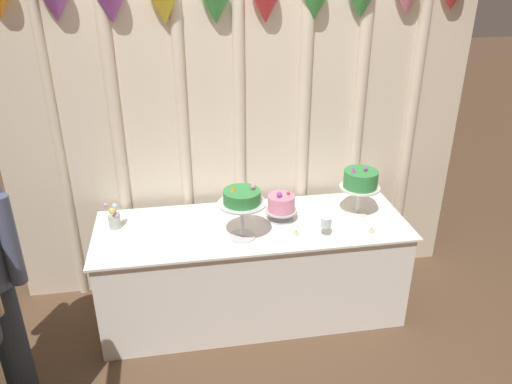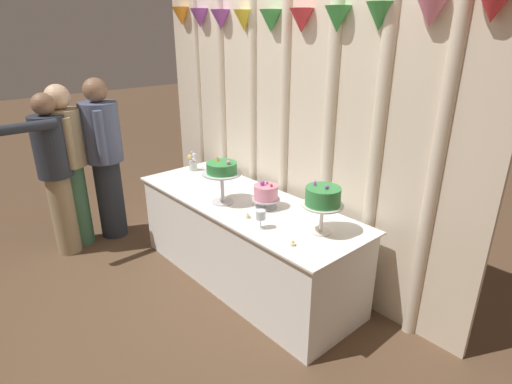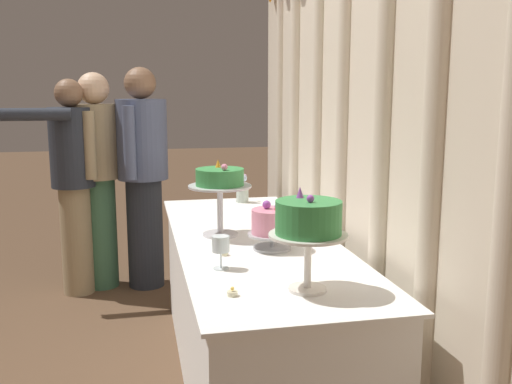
{
  "view_description": "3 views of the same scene",
  "coord_description": "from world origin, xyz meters",
  "px_view_note": "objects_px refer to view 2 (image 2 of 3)",
  "views": [
    {
      "loc": [
        -0.48,
        -2.88,
        2.44
      ],
      "look_at": [
        0.02,
        0.06,
        1.0
      ],
      "focal_mm": 35.28,
      "sensor_mm": 36.0,
      "label": 1
    },
    {
      "loc": [
        2.38,
        -1.87,
        2.05
      ],
      "look_at": [
        0.01,
        0.22,
        0.79
      ],
      "focal_mm": 28.9,
      "sensor_mm": 36.0,
      "label": 2
    },
    {
      "loc": [
        2.67,
        -0.45,
        1.45
      ],
      "look_at": [
        -0.01,
        0.11,
        0.97
      ],
      "focal_mm": 40.19,
      "sensor_mm": 36.0,
      "label": 3
    }
  ],
  "objects_px": {
    "flower_vase": "(193,163)",
    "guest_man_pink_jacket": "(68,161)",
    "guest_girl_blue_dress": "(54,169)",
    "cake_display_leftmost": "(222,171)",
    "cake_display_center": "(266,194)",
    "wine_glass": "(261,215)",
    "guest_man_dark_suit": "(104,155)",
    "cake_table": "(245,241)",
    "tealight_far_left": "(248,216)",
    "tealight_near_left": "(293,244)",
    "cake_display_rightmost": "(323,198)"
  },
  "relations": [
    {
      "from": "cake_display_rightmost",
      "to": "guest_man_dark_suit",
      "type": "bearing_deg",
      "value": -166.87
    },
    {
      "from": "cake_display_center",
      "to": "flower_vase",
      "type": "relative_size",
      "value": 1.25
    },
    {
      "from": "tealight_near_left",
      "to": "wine_glass",
      "type": "bearing_deg",
      "value": 178.74
    },
    {
      "from": "cake_display_rightmost",
      "to": "guest_girl_blue_dress",
      "type": "relative_size",
      "value": 0.24
    },
    {
      "from": "flower_vase",
      "to": "cake_display_leftmost",
      "type": "bearing_deg",
      "value": -17.63
    },
    {
      "from": "tealight_near_left",
      "to": "guest_girl_blue_dress",
      "type": "relative_size",
      "value": 0.02
    },
    {
      "from": "cake_table",
      "to": "guest_man_pink_jacket",
      "type": "xyz_separation_m",
      "value": [
        -1.62,
        -0.83,
        0.5
      ]
    },
    {
      "from": "guest_girl_blue_dress",
      "to": "wine_glass",
      "type": "bearing_deg",
      "value": 21.49
    },
    {
      "from": "guest_man_pink_jacket",
      "to": "guest_girl_blue_dress",
      "type": "height_order",
      "value": "guest_man_pink_jacket"
    },
    {
      "from": "cake_display_center",
      "to": "tealight_far_left",
      "type": "xyz_separation_m",
      "value": [
        0.05,
        -0.23,
        -0.1
      ]
    },
    {
      "from": "cake_display_center",
      "to": "tealight_far_left",
      "type": "bearing_deg",
      "value": -77.31
    },
    {
      "from": "tealight_far_left",
      "to": "guest_man_dark_suit",
      "type": "distance_m",
      "value": 1.85
    },
    {
      "from": "tealight_far_left",
      "to": "wine_glass",
      "type": "bearing_deg",
      "value": -12.3
    },
    {
      "from": "cake_display_center",
      "to": "wine_glass",
      "type": "height_order",
      "value": "cake_display_center"
    },
    {
      "from": "cake_display_leftmost",
      "to": "cake_display_center",
      "type": "relative_size",
      "value": 1.68
    },
    {
      "from": "cake_display_leftmost",
      "to": "tealight_near_left",
      "type": "distance_m",
      "value": 0.9
    },
    {
      "from": "cake_display_rightmost",
      "to": "guest_girl_blue_dress",
      "type": "distance_m",
      "value": 2.5
    },
    {
      "from": "cake_table",
      "to": "wine_glass",
      "type": "height_order",
      "value": "wine_glass"
    },
    {
      "from": "cake_table",
      "to": "flower_vase",
      "type": "height_order",
      "value": "flower_vase"
    },
    {
      "from": "tealight_far_left",
      "to": "tealight_near_left",
      "type": "distance_m",
      "value": 0.51
    },
    {
      "from": "guest_man_dark_suit",
      "to": "guest_man_pink_jacket",
      "type": "relative_size",
      "value": 1.02
    },
    {
      "from": "wine_glass",
      "to": "guest_man_dark_suit",
      "type": "relative_size",
      "value": 0.08
    },
    {
      "from": "cake_display_rightmost",
      "to": "guest_man_dark_suit",
      "type": "height_order",
      "value": "guest_man_dark_suit"
    },
    {
      "from": "cake_table",
      "to": "wine_glass",
      "type": "relative_size",
      "value": 15.62
    },
    {
      "from": "cake_display_leftmost",
      "to": "cake_display_center",
      "type": "distance_m",
      "value": 0.39
    },
    {
      "from": "cake_display_center",
      "to": "flower_vase",
      "type": "height_order",
      "value": "cake_display_center"
    },
    {
      "from": "cake_table",
      "to": "tealight_far_left",
      "type": "distance_m",
      "value": 0.5
    },
    {
      "from": "guest_girl_blue_dress",
      "to": "guest_man_dark_suit",
      "type": "bearing_deg",
      "value": 96.5
    },
    {
      "from": "cake_table",
      "to": "cake_display_center",
      "type": "xyz_separation_m",
      "value": [
        0.21,
        0.04,
        0.48
      ]
    },
    {
      "from": "cake_display_center",
      "to": "cake_display_leftmost",
      "type": "bearing_deg",
      "value": -147.27
    },
    {
      "from": "cake_table",
      "to": "cake_display_rightmost",
      "type": "distance_m",
      "value": 0.99
    },
    {
      "from": "tealight_near_left",
      "to": "guest_man_dark_suit",
      "type": "xyz_separation_m",
      "value": [
        -2.33,
        -0.27,
        0.13
      ]
    },
    {
      "from": "wine_glass",
      "to": "guest_man_pink_jacket",
      "type": "bearing_deg",
      "value": -163.73
    },
    {
      "from": "guest_man_dark_suit",
      "to": "guest_girl_blue_dress",
      "type": "distance_m",
      "value": 0.5
    },
    {
      "from": "cake_display_leftmost",
      "to": "cake_display_center",
      "type": "bearing_deg",
      "value": 32.73
    },
    {
      "from": "cake_table",
      "to": "tealight_far_left",
      "type": "xyz_separation_m",
      "value": [
        0.26,
        -0.19,
        0.38
      ]
    },
    {
      "from": "cake_display_leftmost",
      "to": "cake_table",
      "type": "bearing_deg",
      "value": 59.02
    },
    {
      "from": "guest_man_pink_jacket",
      "to": "cake_display_center",
      "type": "bearing_deg",
      "value": 25.59
    },
    {
      "from": "cake_display_leftmost",
      "to": "guest_girl_blue_dress",
      "type": "distance_m",
      "value": 1.65
    },
    {
      "from": "tealight_near_left",
      "to": "guest_girl_blue_dress",
      "type": "bearing_deg",
      "value": -161.46
    },
    {
      "from": "guest_man_pink_jacket",
      "to": "guest_girl_blue_dress",
      "type": "distance_m",
      "value": 0.2
    },
    {
      "from": "cake_display_leftmost",
      "to": "tealight_near_left",
      "type": "relative_size",
      "value": 10.05
    },
    {
      "from": "flower_vase",
      "to": "cake_table",
      "type": "bearing_deg",
      "value": -7.07
    },
    {
      "from": "guest_man_dark_suit",
      "to": "wine_glass",
      "type": "bearing_deg",
      "value": 7.8
    },
    {
      "from": "tealight_far_left",
      "to": "guest_man_pink_jacket",
      "type": "relative_size",
      "value": 0.02
    },
    {
      "from": "cake_table",
      "to": "guest_girl_blue_dress",
      "type": "height_order",
      "value": "guest_girl_blue_dress"
    },
    {
      "from": "cake_table",
      "to": "tealight_near_left",
      "type": "relative_size",
      "value": 56.99
    },
    {
      "from": "cake_table",
      "to": "cake_display_leftmost",
      "type": "bearing_deg",
      "value": -120.98
    },
    {
      "from": "flower_vase",
      "to": "guest_man_pink_jacket",
      "type": "height_order",
      "value": "guest_man_pink_jacket"
    },
    {
      "from": "flower_vase",
      "to": "cake_display_center",
      "type": "bearing_deg",
      "value": -3.62
    }
  ]
}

